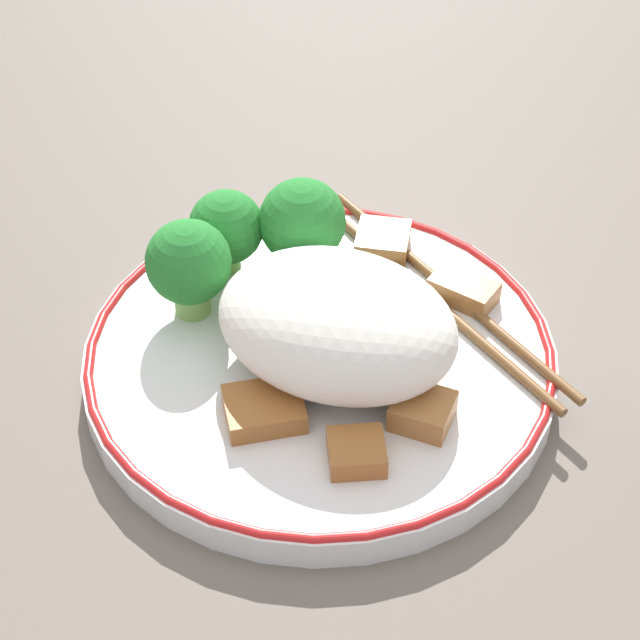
# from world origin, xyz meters

# --- Properties ---
(ground_plane) EXTENTS (3.00, 3.00, 0.00)m
(ground_plane) POSITION_xyz_m (0.00, 0.00, 0.00)
(ground_plane) COLOR #665B51
(plate) EXTENTS (0.24, 0.24, 0.02)m
(plate) POSITION_xyz_m (0.00, 0.00, 0.01)
(plate) COLOR white
(plate) RESTS_ON ground_plane
(rice_mound) EXTENTS (0.12, 0.09, 0.06)m
(rice_mound) POSITION_xyz_m (-0.01, 0.01, 0.04)
(rice_mound) COLOR white
(rice_mound) RESTS_ON plate
(broccoli_back_left) EXTENTS (0.05, 0.05, 0.06)m
(broccoli_back_left) POSITION_xyz_m (0.03, -0.05, 0.05)
(broccoli_back_left) COLOR #7FB756
(broccoli_back_left) RESTS_ON plate
(broccoli_back_center) EXTENTS (0.04, 0.04, 0.05)m
(broccoli_back_center) POSITION_xyz_m (0.07, -0.04, 0.04)
(broccoli_back_center) COLOR #7FB756
(broccoli_back_center) RESTS_ON plate
(broccoli_back_right) EXTENTS (0.04, 0.04, 0.05)m
(broccoli_back_right) POSITION_xyz_m (0.07, -0.00, 0.05)
(broccoli_back_right) COLOR #7FB756
(broccoli_back_right) RESTS_ON plate
(meat_near_front) EXTENTS (0.03, 0.04, 0.01)m
(meat_near_front) POSITION_xyz_m (0.00, -0.09, 0.02)
(meat_near_front) COLOR #9E6633
(meat_near_front) RESTS_ON plate
(meat_near_left) EXTENTS (0.05, 0.05, 0.01)m
(meat_near_left) POSITION_xyz_m (0.01, 0.05, 0.02)
(meat_near_left) COLOR #995B28
(meat_near_left) RESTS_ON plate
(meat_near_right) EXTENTS (0.03, 0.03, 0.01)m
(meat_near_right) POSITION_xyz_m (-0.06, 0.03, 0.02)
(meat_near_right) COLOR #9E6633
(meat_near_right) RESTS_ON plate
(meat_near_back) EXTENTS (0.03, 0.03, 0.01)m
(meat_near_back) POSITION_xyz_m (-0.04, 0.06, 0.02)
(meat_near_back) COLOR #995B28
(meat_near_back) RESTS_ON plate
(meat_on_rice_edge) EXTENTS (0.04, 0.03, 0.01)m
(meat_on_rice_edge) POSITION_xyz_m (-0.05, -0.07, 0.02)
(meat_on_rice_edge) COLOR #9E6633
(meat_on_rice_edge) RESTS_ON plate
(meat_mid_left) EXTENTS (0.04, 0.04, 0.01)m
(meat_mid_left) POSITION_xyz_m (0.03, -0.00, 0.02)
(meat_mid_left) COLOR #995B28
(meat_mid_left) RESTS_ON plate
(chopsticks) EXTENTS (0.18, 0.12, 0.01)m
(chopsticks) POSITION_xyz_m (-0.04, -0.06, 0.02)
(chopsticks) COLOR brown
(chopsticks) RESTS_ON plate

